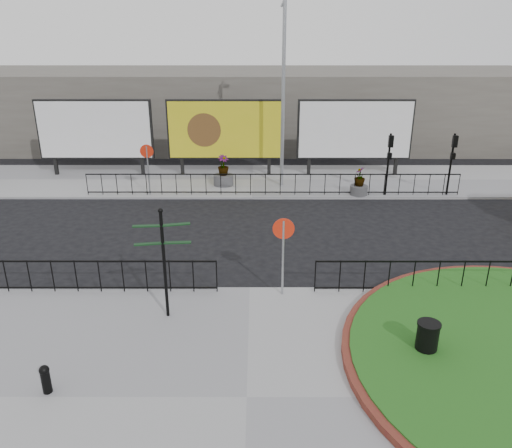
{
  "coord_description": "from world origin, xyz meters",
  "views": [
    {
      "loc": [
        0.22,
        -13.83,
        7.7
      ],
      "look_at": [
        0.2,
        1.47,
        1.68
      ],
      "focal_mm": 35.0,
      "sensor_mm": 36.0,
      "label": 1
    }
  ],
  "objects_px": {
    "lamp_post": "(283,92)",
    "bollard": "(46,378)",
    "planter_c": "(359,184)",
    "litter_bin": "(427,339)",
    "fingerpost_sign": "(163,253)",
    "billboard_mid": "(225,130)",
    "planter_a": "(223,174)"
  },
  "relations": [
    {
      "from": "lamp_post",
      "to": "bollard",
      "type": "bearing_deg",
      "value": -110.62
    },
    {
      "from": "lamp_post",
      "to": "planter_c",
      "type": "relative_size",
      "value": 6.7
    },
    {
      "from": "planter_c",
      "to": "litter_bin",
      "type": "bearing_deg",
      "value": -93.55
    },
    {
      "from": "fingerpost_sign",
      "to": "bollard",
      "type": "xyz_separation_m",
      "value": [
        -2.16,
        -3.2,
        -1.56
      ]
    },
    {
      "from": "bollard",
      "to": "litter_bin",
      "type": "xyz_separation_m",
      "value": [
        8.85,
        1.33,
        0.1
      ]
    },
    {
      "from": "lamp_post",
      "to": "planter_c",
      "type": "height_order",
      "value": "lamp_post"
    },
    {
      "from": "billboard_mid",
      "to": "lamp_post",
      "type": "distance_m",
      "value": 4.23
    },
    {
      "from": "billboard_mid",
      "to": "fingerpost_sign",
      "type": "bearing_deg",
      "value": -93.11
    },
    {
      "from": "litter_bin",
      "to": "planter_c",
      "type": "distance_m",
      "value": 12.92
    },
    {
      "from": "fingerpost_sign",
      "to": "lamp_post",
      "type": "bearing_deg",
      "value": 69.27
    },
    {
      "from": "bollard",
      "to": "planter_c",
      "type": "bearing_deg",
      "value": 55.87
    },
    {
      "from": "bollard",
      "to": "planter_c",
      "type": "xyz_separation_m",
      "value": [
        9.65,
        14.23,
        0.14
      ]
    },
    {
      "from": "litter_bin",
      "to": "planter_c",
      "type": "xyz_separation_m",
      "value": [
        0.8,
        12.9,
        0.04
      ]
    },
    {
      "from": "billboard_mid",
      "to": "planter_a",
      "type": "bearing_deg",
      "value": -90.0
    },
    {
      "from": "fingerpost_sign",
      "to": "litter_bin",
      "type": "bearing_deg",
      "value": -19.55
    },
    {
      "from": "planter_a",
      "to": "litter_bin",
      "type": "bearing_deg",
      "value": -67.87
    },
    {
      "from": "lamp_post",
      "to": "litter_bin",
      "type": "relative_size",
      "value": 9.76
    },
    {
      "from": "lamp_post",
      "to": "billboard_mid",
      "type": "bearing_deg",
      "value": 146.75
    },
    {
      "from": "fingerpost_sign",
      "to": "billboard_mid",
      "type": "bearing_deg",
      "value": 82.9
    },
    {
      "from": "litter_bin",
      "to": "planter_a",
      "type": "xyz_separation_m",
      "value": [
        -5.9,
        14.5,
        0.09
      ]
    },
    {
      "from": "lamp_post",
      "to": "litter_bin",
      "type": "xyz_separation_m",
      "value": [
        2.89,
        -14.5,
        -4.23
      ]
    },
    {
      "from": "lamp_post",
      "to": "fingerpost_sign",
      "type": "bearing_deg",
      "value": -106.73
    },
    {
      "from": "planter_a",
      "to": "planter_c",
      "type": "height_order",
      "value": "planter_a"
    },
    {
      "from": "bollard",
      "to": "planter_a",
      "type": "relative_size",
      "value": 0.45
    },
    {
      "from": "billboard_mid",
      "to": "bollard",
      "type": "bearing_deg",
      "value": -99.41
    },
    {
      "from": "bollard",
      "to": "planter_c",
      "type": "distance_m",
      "value": 17.2
    },
    {
      "from": "planter_a",
      "to": "planter_c",
      "type": "distance_m",
      "value": 6.89
    },
    {
      "from": "litter_bin",
      "to": "fingerpost_sign",
      "type": "bearing_deg",
      "value": 164.45
    },
    {
      "from": "billboard_mid",
      "to": "lamp_post",
      "type": "bearing_deg",
      "value": -33.25
    },
    {
      "from": "billboard_mid",
      "to": "lamp_post",
      "type": "xyz_separation_m",
      "value": [
        3.01,
        -1.97,
        2.23
      ]
    },
    {
      "from": "lamp_post",
      "to": "planter_a",
      "type": "height_order",
      "value": "lamp_post"
    },
    {
      "from": "planter_a",
      "to": "billboard_mid",
      "type": "bearing_deg",
      "value": 90.0
    }
  ]
}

